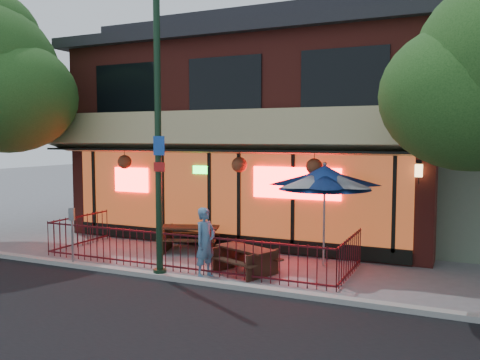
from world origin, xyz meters
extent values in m
plane|color=gray|center=(0.00, 0.00, 0.00)|extent=(80.00, 80.00, 0.00)
cube|color=#999993|center=(0.00, -0.50, 0.06)|extent=(80.00, 0.25, 0.12)
cube|color=maroon|center=(0.00, 7.20, 3.25)|extent=(12.00, 8.00, 6.50)
cube|color=#59230F|center=(0.00, 3.18, 1.65)|extent=(11.00, 0.06, 2.60)
cube|color=#FF0C0C|center=(2.30, 3.10, 2.10)|extent=(2.60, 0.04, 0.90)
cube|color=#FF0C0C|center=(-3.40, 3.10, 2.00)|extent=(1.30, 0.04, 0.80)
cube|color=#CBB780|center=(0.00, 2.70, 3.55)|extent=(12.20, 1.33, 1.26)
cube|color=black|center=(-3.60, 3.18, 5.00)|extent=(2.40, 0.06, 1.60)
cube|color=black|center=(0.00, 3.18, 5.00)|extent=(2.40, 0.06, 1.60)
cube|color=black|center=(3.60, 3.18, 5.00)|extent=(2.40, 0.06, 1.60)
cube|color=black|center=(0.00, 3.15, 0.25)|extent=(11.00, 0.12, 0.40)
cube|color=#FFC672|center=(5.60, 3.02, 2.55)|extent=(0.18, 0.18, 0.32)
cube|color=#420E15|center=(0.00, 0.20, 0.95)|extent=(8.40, 0.04, 0.04)
cube|color=#420E15|center=(0.00, 0.20, 0.12)|extent=(8.40, 0.04, 0.04)
cube|color=#420E15|center=(-4.20, 1.50, 0.95)|extent=(0.04, 2.60, 0.04)
cube|color=#420E15|center=(4.20, 1.50, 0.95)|extent=(0.04, 2.60, 0.04)
cylinder|color=#420E15|center=(0.00, 0.20, 0.50)|extent=(0.02, 0.02, 1.00)
cylinder|color=black|center=(0.00, -0.40, 3.50)|extent=(0.16, 0.16, 7.00)
cylinder|color=black|center=(0.00, -0.40, 0.10)|extent=(0.32, 0.32, 0.20)
cube|color=#194CB2|center=(0.12, -0.55, 3.20)|extent=(0.30, 0.02, 0.45)
cube|color=red|center=(0.12, -0.55, 2.70)|extent=(0.30, 0.02, 0.22)
cube|color=#3D2516|center=(-1.44, 2.18, 0.36)|extent=(0.46, 1.20, 0.71)
cube|color=#3D2516|center=(-0.16, 2.62, 0.36)|extent=(0.46, 1.20, 0.71)
cube|color=#3D2516|center=(-0.80, 2.40, 0.71)|extent=(1.87, 1.24, 0.06)
cube|color=#3D2516|center=(-0.63, 1.90, 0.42)|extent=(1.72, 0.82, 0.05)
cube|color=#3D2516|center=(-0.97, 2.90, 0.42)|extent=(1.72, 0.82, 0.05)
cube|color=#391E14|center=(1.19, 1.01, 0.32)|extent=(0.45, 1.05, 0.63)
cube|color=#391E14|center=(2.30, 0.58, 0.32)|extent=(0.45, 1.05, 0.63)
cube|color=#391E14|center=(1.74, 0.80, 0.63)|extent=(1.66, 1.15, 0.05)
cube|color=#391E14|center=(1.57, 0.36, 0.38)|extent=(1.52, 0.78, 0.04)
cube|color=#391E14|center=(1.91, 1.23, 0.38)|extent=(1.52, 0.78, 0.04)
cylinder|color=gray|center=(3.34, 2.31, 1.26)|extent=(0.06, 0.06, 2.53)
cone|color=navy|center=(3.34, 2.31, 2.36)|extent=(2.41, 2.41, 0.63)
sphere|color=gray|center=(3.34, 2.31, 2.70)|extent=(0.11, 0.11, 0.11)
imported|color=teal|center=(0.99, 0.10, 0.85)|extent=(0.55, 0.70, 1.70)
cylinder|color=gray|center=(-2.66, -0.48, 0.63)|extent=(0.06, 0.06, 1.25)
cube|color=gray|center=(-2.66, -0.48, 1.39)|extent=(0.17, 0.16, 0.32)
cube|color=black|center=(-2.66, -0.54, 1.46)|extent=(0.09, 0.04, 0.11)
camera|label=1|loc=(6.79, -10.62, 3.39)|focal=38.00mm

